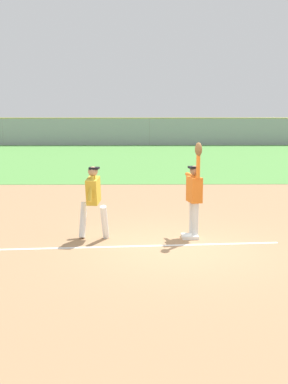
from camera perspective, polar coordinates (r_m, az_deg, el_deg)
ground_plane at (r=11.14m, az=3.83°, el=-6.33°), size 81.11×81.11×0.00m
outfield_grass at (r=29.23m, az=1.06°, el=3.88°), size 45.52×19.27×0.01m
chalk_foul_line at (r=11.31m, az=-14.94°, el=-6.38°), size 11.97×1.05×0.01m
first_base at (r=11.88m, az=5.29°, el=-5.10°), size 0.40×0.40×0.08m
fielder at (r=11.78m, az=5.84°, el=0.14°), size 0.36×0.89×2.28m
runner at (r=11.65m, az=-5.84°, el=-0.59°), size 0.74×0.84×1.72m
baseball at (r=11.66m, az=6.02°, el=2.58°), size 0.07×0.07×0.07m
outfield_fence at (r=38.75m, az=0.64°, el=6.97°), size 45.60×0.08×2.14m
parked_car_blue at (r=41.32m, az=-9.26°, el=6.48°), size 4.45×2.22×1.25m
parked_car_red at (r=40.89m, az=-2.96°, el=6.56°), size 4.58×2.50×1.25m
parked_car_green at (r=41.56m, az=3.53°, el=6.61°), size 4.47×2.25×1.25m
parked_car_black at (r=41.80m, az=9.85°, el=6.50°), size 4.53×2.38×1.25m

